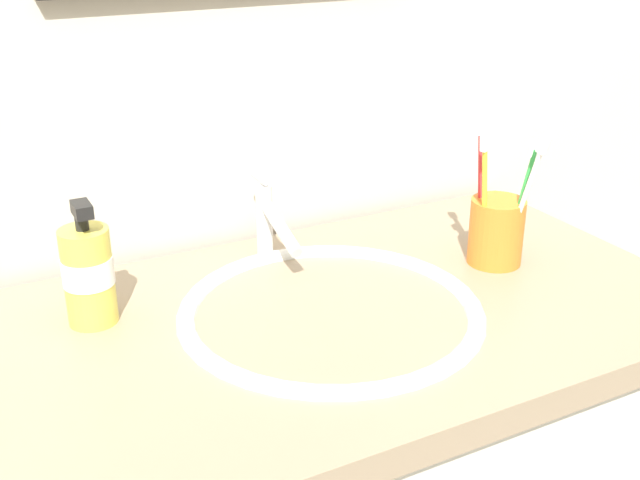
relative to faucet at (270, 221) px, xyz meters
The scene contains 9 objects.
tiled_wall_back 0.31m from the faucet, 86.64° to the left, with size 2.16×0.04×2.40m, color beige.
sink_basin 0.21m from the faucet, 90.00° to the right, with size 0.39×0.39×0.13m.
faucet is the anchor object (origin of this frame).
toothbrush_cup 0.33m from the faucet, 29.59° to the right, with size 0.08×0.08×0.10m, color orange.
toothbrush_white 0.36m from the faucet, 34.78° to the right, with size 0.02×0.06×0.20m.
toothbrush_red 0.31m from the faucet, 27.52° to the right, with size 0.02×0.02×0.21m.
toothbrush_yellow 0.31m from the faucet, 34.45° to the right, with size 0.03×0.02×0.20m.
toothbrush_green 0.36m from the faucet, 31.63° to the right, with size 0.03×0.03×0.18m.
soap_dispenser 0.28m from the faucet, 166.36° to the right, with size 0.06×0.06×0.16m.
Camera 1 is at (-0.44, -0.79, 1.34)m, focal length 44.80 mm.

